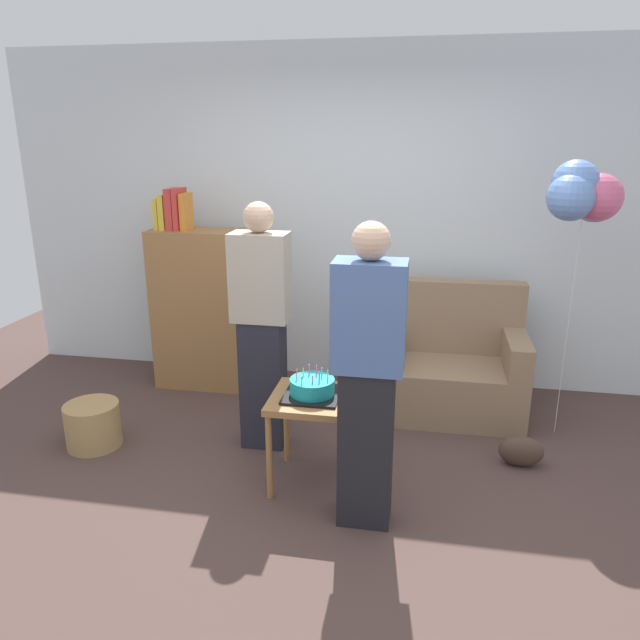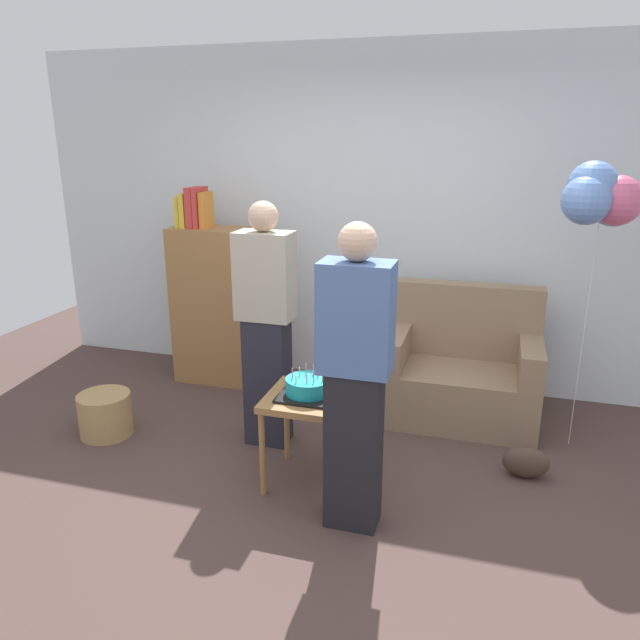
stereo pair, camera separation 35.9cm
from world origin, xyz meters
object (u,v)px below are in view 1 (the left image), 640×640
(side_table, at_px, (312,409))
(person_blowing_candles, at_px, (262,327))
(bookshelf, at_px, (204,306))
(balloon_bunch, at_px, (586,194))
(birthday_cake, at_px, (312,388))
(handbag, at_px, (521,451))
(couch, at_px, (447,367))
(wicker_basket, at_px, (93,425))
(person_holding_cake, at_px, (368,378))

(side_table, height_order, person_blowing_candles, person_blowing_candles)
(bookshelf, xyz_separation_m, side_table, (1.16, -1.31, -0.20))
(side_table, xyz_separation_m, balloon_bunch, (1.57, 0.94, 1.17))
(bookshelf, relative_size, side_table, 2.86)
(birthday_cake, height_order, handbag, birthday_cake)
(handbag, height_order, balloon_bunch, balloon_bunch)
(couch, xyz_separation_m, wicker_basket, (-2.34, -1.01, -0.19))
(side_table, bearing_deg, person_holding_cake, -41.81)
(birthday_cake, xyz_separation_m, person_blowing_candles, (-0.41, 0.40, 0.22))
(bookshelf, xyz_separation_m, balloon_bunch, (2.73, -0.36, 0.98))
(person_holding_cake, distance_m, balloon_bunch, 1.94)
(birthday_cake, bearing_deg, balloon_bunch, 30.95)
(handbag, xyz_separation_m, balloon_bunch, (0.31, 0.53, 1.56))
(couch, relative_size, handbag, 3.93)
(person_blowing_candles, bearing_deg, couch, 29.29)
(bookshelf, bearing_deg, couch, -3.86)
(side_table, distance_m, person_blowing_candles, 0.67)
(person_blowing_candles, height_order, balloon_bunch, balloon_bunch)
(handbag, bearing_deg, person_holding_cake, -141.50)
(person_blowing_candles, bearing_deg, bookshelf, 126.62)
(person_holding_cake, distance_m, wicker_basket, 2.06)
(balloon_bunch, bearing_deg, birthday_cake, -149.05)
(balloon_bunch, bearing_deg, couch, 163.24)
(wicker_basket, xyz_separation_m, handbag, (2.80, 0.25, -0.05))
(wicker_basket, bearing_deg, person_blowing_candles, 11.84)
(couch, bearing_deg, balloon_bunch, -16.76)
(birthday_cake, bearing_deg, couch, 55.49)
(couch, relative_size, birthday_cake, 3.44)
(bookshelf, xyz_separation_m, person_blowing_candles, (0.75, -0.90, 0.15))
(person_blowing_candles, relative_size, person_holding_cake, 1.00)
(couch, height_order, wicker_basket, couch)
(bookshelf, bearing_deg, handbag, -20.19)
(birthday_cake, distance_m, balloon_bunch, 2.11)
(bookshelf, distance_m, person_holding_cake, 2.22)
(wicker_basket, relative_size, balloon_bunch, 0.19)
(person_holding_cake, bearing_deg, side_table, -50.26)
(handbag, bearing_deg, person_blowing_candles, -179.60)
(balloon_bunch, bearing_deg, bookshelf, 172.42)
(person_blowing_candles, relative_size, wicker_basket, 4.53)
(birthday_cake, distance_m, wicker_basket, 1.61)
(couch, xyz_separation_m, bookshelf, (-1.96, 0.13, 0.34))
(side_table, xyz_separation_m, wicker_basket, (-1.54, 0.17, -0.33))
(wicker_basket, bearing_deg, balloon_bunch, 14.00)
(bookshelf, distance_m, person_blowing_candles, 1.18)
(side_table, bearing_deg, birthday_cake, 74.33)
(couch, height_order, birthday_cake, couch)
(person_blowing_candles, xyz_separation_m, person_holding_cake, (0.76, -0.72, 0.00))
(balloon_bunch, bearing_deg, handbag, -120.37)
(side_table, distance_m, handbag, 1.38)
(side_table, height_order, wicker_basket, side_table)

